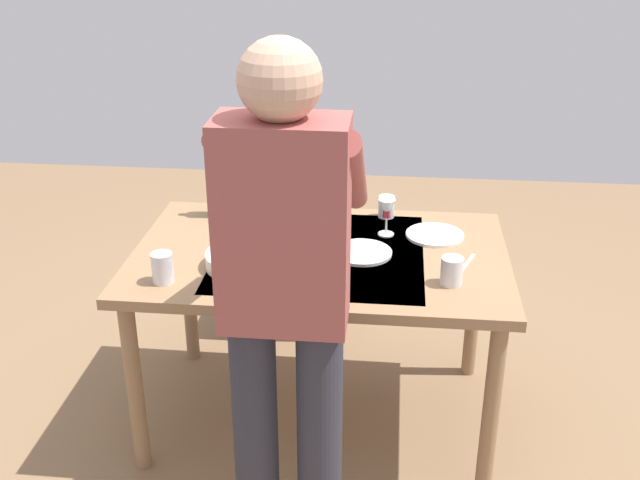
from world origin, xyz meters
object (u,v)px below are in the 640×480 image
object	(u,v)px
dining_table	(320,271)
wine_bottle	(216,191)
water_cup_far_left	(162,268)
dinner_plate_far	(362,253)
wine_glass_left	(387,211)
serving_bowl_pasta	(247,258)
water_cup_near_right	(452,271)
dinner_plate_near	(435,235)
chair_near	(286,219)
person_server	(285,293)
water_cup_near_left	(386,207)

from	to	relation	value
dining_table	wine_bottle	world-z (taller)	wine_bottle
water_cup_far_left	dinner_plate_far	world-z (taller)	water_cup_far_left
wine_glass_left	serving_bowl_pasta	world-z (taller)	wine_glass_left
water_cup_near_right	dinner_plate_near	xyz separation A→B (m)	(0.04, -0.40, -0.04)
dinner_plate_far	chair_near	bearing A→B (deg)	-63.76
chair_near	dinner_plate_far	xyz separation A→B (m)	(-0.41, 0.84, 0.23)
wine_glass_left	water_cup_far_left	bearing A→B (deg)	32.34
water_cup_far_left	person_server	bearing A→B (deg)	140.24
wine_glass_left	water_cup_near_right	xyz separation A→B (m)	(-0.24, 0.40, -0.05)
chair_near	water_cup_near_left	bearing A→B (deg)	137.06
serving_bowl_pasta	dinner_plate_near	size ratio (longest dim) A/B	1.30
wine_bottle	serving_bowl_pasta	distance (m)	0.52
water_cup_near_right	dinner_plate_far	size ratio (longest dim) A/B	0.44
person_server	dinner_plate_near	xyz separation A→B (m)	(-0.47, -0.90, -0.20)
water_cup_near_left	water_cup_far_left	bearing A→B (deg)	41.29
person_server	dinner_plate_far	size ratio (longest dim) A/B	7.34
wine_bottle	water_cup_near_right	distance (m)	1.09
dining_table	water_cup_far_left	xyz separation A→B (m)	(0.52, 0.30, 0.14)
wine_glass_left	water_cup_near_right	distance (m)	0.47
water_cup_near_right	dinner_plate_near	bearing A→B (deg)	-83.98
dinner_plate_near	dinner_plate_far	xyz separation A→B (m)	(0.28, 0.20, 0.00)
dining_table	dinner_plate_far	world-z (taller)	dinner_plate_far
dining_table	dinner_plate_near	xyz separation A→B (m)	(-0.44, -0.19, 0.09)
dining_table	serving_bowl_pasta	xyz separation A→B (m)	(0.25, 0.15, 0.11)
wine_glass_left	dinner_plate_near	world-z (taller)	wine_glass_left
water_cup_far_left	water_cup_near_left	bearing A→B (deg)	-138.71
dining_table	water_cup_near_left	bearing A→B (deg)	-123.03
chair_near	water_cup_near_left	world-z (taller)	chair_near
wine_bottle	serving_bowl_pasta	bearing A→B (deg)	114.77
person_server	dinner_plate_near	size ratio (longest dim) A/B	7.34
water_cup_near_left	chair_near	bearing A→B (deg)	-42.94
chair_near	wine_glass_left	world-z (taller)	chair_near
wine_bottle	dinner_plate_far	bearing A→B (deg)	152.67
wine_glass_left	water_cup_far_left	distance (m)	0.91
water_cup_near_right	serving_bowl_pasta	bearing A→B (deg)	-5.14
person_server	water_cup_near_right	distance (m)	0.73
water_cup_near_right	dinner_plate_near	world-z (taller)	water_cup_near_right
wine_bottle	water_cup_far_left	world-z (taller)	wine_bottle
water_cup_near_right	serving_bowl_pasta	xyz separation A→B (m)	(0.74, -0.07, -0.02)
water_cup_far_left	serving_bowl_pasta	bearing A→B (deg)	-150.15
wine_bottle	serving_bowl_pasta	world-z (taller)	wine_bottle
chair_near	water_cup_near_left	distance (m)	0.73
dining_table	dinner_plate_near	world-z (taller)	dinner_plate_near
person_server	water_cup_near_left	world-z (taller)	person_server
dining_table	dinner_plate_far	xyz separation A→B (m)	(-0.16, 0.00, 0.09)
person_server	wine_bottle	distance (m)	1.13
person_server	wine_bottle	bearing A→B (deg)	-66.78
water_cup_near_left	serving_bowl_pasta	bearing A→B (deg)	46.20
water_cup_far_left	dinner_plate_near	xyz separation A→B (m)	(-0.96, -0.49, -0.05)
wine_bottle	water_cup_near_left	distance (m)	0.71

